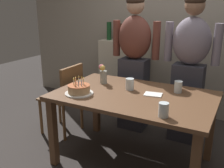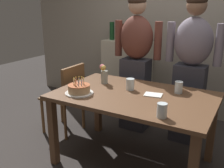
{
  "view_description": "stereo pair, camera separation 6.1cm",
  "coord_description": "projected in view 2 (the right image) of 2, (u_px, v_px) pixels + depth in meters",
  "views": [
    {
      "loc": [
        0.91,
        -2.14,
        1.56
      ],
      "look_at": [
        -0.19,
        -0.1,
        0.84
      ],
      "focal_mm": 41.12,
      "sensor_mm": 36.0,
      "label": 1
    },
    {
      "loc": [
        0.96,
        -2.11,
        1.56
      ],
      "look_at": [
        -0.19,
        -0.1,
        0.84
      ],
      "focal_mm": 41.12,
      "sensor_mm": 36.0,
      "label": 2
    }
  ],
  "objects": [
    {
      "name": "napkin_stack",
      "position": [
        153.0,
        95.0,
        2.42
      ],
      "size": [
        0.18,
        0.15,
        0.01
      ],
      "primitive_type": "cube",
      "rotation": [
        0.0,
        0.0,
        0.16
      ],
      "color": "white",
      "rests_on": "dining_table"
    },
    {
      "name": "ground_plane",
      "position": [
        132.0,
        161.0,
        2.66
      ],
      "size": [
        10.0,
        10.0,
        0.0
      ],
      "primitive_type": "plane",
      "color": "#332D2B"
    },
    {
      "name": "water_glass_far",
      "position": [
        179.0,
        87.0,
        2.46
      ],
      "size": [
        0.08,
        0.08,
        0.12
      ],
      "primitive_type": "cylinder",
      "color": "silver",
      "rests_on": "dining_table"
    },
    {
      "name": "water_glass_side",
      "position": [
        130.0,
        84.0,
        2.55
      ],
      "size": [
        0.08,
        0.08,
        0.12
      ],
      "primitive_type": "cylinder",
      "color": "silver",
      "rests_on": "dining_table"
    },
    {
      "name": "birthday_cake",
      "position": [
        79.0,
        89.0,
        2.45
      ],
      "size": [
        0.27,
        0.27,
        0.16
      ],
      "color": "white",
      "rests_on": "dining_table"
    },
    {
      "name": "person_woman_cardigan",
      "position": [
        191.0,
        69.0,
        2.84
      ],
      "size": [
        0.61,
        0.27,
        1.66
      ],
      "rotation": [
        0.0,
        0.0,
        3.14
      ],
      "color": "#33333D",
      "rests_on": "ground_plane"
    },
    {
      "name": "dining_table",
      "position": [
        134.0,
        104.0,
        2.47
      ],
      "size": [
        1.5,
        0.96,
        0.74
      ],
      "color": "brown",
      "rests_on": "ground_plane"
    },
    {
      "name": "shelf_cabinet",
      "position": [
        127.0,
        73.0,
        3.96
      ],
      "size": [
        0.74,
        0.3,
        1.34
      ],
      "color": "beige",
      "rests_on": "ground_plane"
    },
    {
      "name": "flower_vase",
      "position": [
        104.0,
        74.0,
        2.74
      ],
      "size": [
        0.08,
        0.09,
        0.21
      ],
      "color": "#999E93",
      "rests_on": "dining_table"
    },
    {
      "name": "water_glass_near",
      "position": [
        162.0,
        110.0,
        1.93
      ],
      "size": [
        0.08,
        0.08,
        0.11
      ],
      "primitive_type": "cylinder",
      "color": "silver",
      "rests_on": "dining_table"
    },
    {
      "name": "dining_chair",
      "position": [
        68.0,
        94.0,
        3.13
      ],
      "size": [
        0.42,
        0.42,
        0.87
      ],
      "rotation": [
        0.0,
        0.0,
        -1.57
      ],
      "color": "brown",
      "rests_on": "ground_plane"
    },
    {
      "name": "person_man_bearded",
      "position": [
        136.0,
        63.0,
        3.15
      ],
      "size": [
        0.61,
        0.27,
        1.66
      ],
      "rotation": [
        0.0,
        0.0,
        3.14
      ],
      "color": "#33333D",
      "rests_on": "ground_plane"
    },
    {
      "name": "back_wall",
      "position": [
        182.0,
        24.0,
        3.56
      ],
      "size": [
        5.2,
        0.1,
        2.6
      ],
      "primitive_type": "cube",
      "color": "#9E9384",
      "rests_on": "ground_plane"
    }
  ]
}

